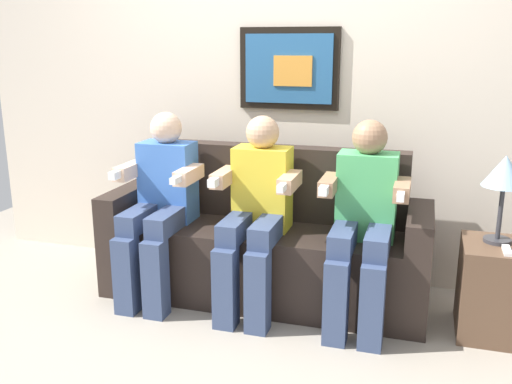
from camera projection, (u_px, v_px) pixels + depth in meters
name	position (u px, v px, depth m)	size (l,w,h in m)	color
ground_plane	(248.00, 318.00, 3.19)	(5.62, 5.62, 0.00)	#9E9384
back_wall_assembly	(284.00, 76.00, 3.57)	(4.32, 0.10, 2.60)	beige
couch	(264.00, 247.00, 3.41)	(1.92, 0.58, 0.90)	#2D231E
person_on_left	(160.00, 200.00, 3.35)	(0.46, 0.56, 1.11)	#3F72CC
person_in_middle	(256.00, 208.00, 3.18)	(0.46, 0.56, 1.11)	yellow
person_on_right	(364.00, 217.00, 3.02)	(0.46, 0.56, 1.11)	#4CB266
side_table_right	(499.00, 290.00, 2.97)	(0.40, 0.40, 0.50)	brown
table_lamp	(505.00, 175.00, 2.85)	(0.22, 0.22, 0.46)	#333338
spare_remote_on_table	(507.00, 250.00, 2.80)	(0.04, 0.13, 0.02)	white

